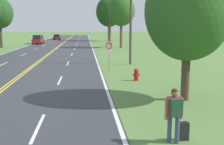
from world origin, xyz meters
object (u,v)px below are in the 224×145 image
at_px(suitcase, 183,131).
at_px(car_maroon_hatchback_mid_near, 57,37).
at_px(hitchhiker_person, 175,110).
at_px(car_red_van_approaching, 38,39).
at_px(fire_hydrant, 136,74).
at_px(tree_right_cluster, 188,11).
at_px(tree_far_back, 121,10).
at_px(tree_left_verge, 109,12).
at_px(traffic_sign, 109,49).

bearing_deg(suitcase, car_maroon_hatchback_mid_near, 5.01).
height_order(hitchhiker_person, car_red_van_approaching, car_red_van_approaching).
xyz_separation_m(fire_hydrant, tree_right_cluster, (1.49, -5.22, 3.92)).
bearing_deg(tree_right_cluster, suitcase, -110.50).
relative_size(suitcase, car_red_van_approaching, 0.13).
xyz_separation_m(fire_hydrant, car_red_van_approaching, (-13.30, 42.41, 0.55)).
bearing_deg(suitcase, hitchhiker_person, 112.44).
bearing_deg(tree_far_back, tree_left_verge, 90.29).
bearing_deg(hitchhiker_person, traffic_sign, -0.52).
bearing_deg(traffic_sign, car_maroon_hatchback_mid_near, 99.64).
height_order(hitchhiker_person, tree_right_cluster, tree_right_cluster).
relative_size(suitcase, tree_left_verge, 0.06).
distance_m(traffic_sign, tree_far_back, 25.88).
distance_m(traffic_sign, car_red_van_approaching, 39.90).
bearing_deg(car_maroon_hatchback_mid_near, suitcase, -171.16).
bearing_deg(traffic_sign, tree_far_back, 80.50).
bearing_deg(tree_left_verge, tree_right_cluster, -91.12).
bearing_deg(fire_hydrant, traffic_sign, 108.89).
relative_size(fire_hydrant, tree_right_cluster, 0.12).
xyz_separation_m(suitcase, fire_hydrant, (0.34, 10.12, 0.13)).
relative_size(tree_left_verge, car_maroon_hatchback_mid_near, 2.63).
relative_size(traffic_sign, car_red_van_approaching, 0.49).
relative_size(hitchhiker_person, traffic_sign, 0.73).
bearing_deg(suitcase, car_red_van_approaching, 10.25).
relative_size(hitchhiker_person, suitcase, 2.73).
bearing_deg(hitchhiker_person, fire_hydrant, -7.43).
height_order(tree_right_cluster, tree_far_back, tree_far_back).
height_order(traffic_sign, car_red_van_approaching, traffic_sign).
xyz_separation_m(hitchhiker_person, traffic_sign, (-0.79, 14.60, 0.73)).
bearing_deg(car_maroon_hatchback_mid_near, hitchhiker_person, -171.45).
xyz_separation_m(car_red_van_approaching, car_maroon_hatchback_mid_near, (2.15, 18.80, -0.17)).
relative_size(traffic_sign, tree_right_cluster, 0.36).
bearing_deg(tree_far_back, traffic_sign, -99.50).
xyz_separation_m(tree_left_verge, tree_right_cluster, (-1.12, -57.53, -2.86)).
xyz_separation_m(suitcase, tree_left_verge, (2.95, 62.42, 6.91)).
bearing_deg(car_maroon_hatchback_mid_near, traffic_sign, -170.13).
relative_size(car_red_van_approaching, car_maroon_hatchback_mid_near, 1.17).
bearing_deg(car_maroon_hatchback_mid_near, tree_far_back, -156.17).
height_order(hitchhiker_person, suitcase, hitchhiker_person).
bearing_deg(traffic_sign, tree_left_verge, 85.13).
xyz_separation_m(tree_left_verge, car_red_van_approaching, (-15.91, -9.90, -6.23)).
relative_size(tree_left_verge, tree_far_back, 1.22).
height_order(car_red_van_approaching, car_maroon_hatchback_mid_near, car_red_van_approaching).
bearing_deg(hitchhiker_person, tree_left_verge, -6.63).
bearing_deg(car_red_van_approaching, traffic_sign, -161.37).
distance_m(traffic_sign, tree_right_cluster, 10.31).
xyz_separation_m(tree_left_verge, tree_far_back, (0.11, -22.86, -0.91)).
xyz_separation_m(fire_hydrant, tree_left_verge, (2.62, 52.30, 6.78)).
bearing_deg(suitcase, tree_far_back, -8.04).
xyz_separation_m(traffic_sign, tree_far_back, (4.21, 25.13, 4.49)).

